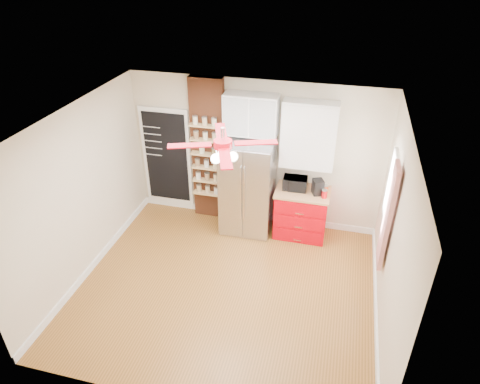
% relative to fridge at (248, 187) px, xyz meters
% --- Properties ---
extents(floor, '(4.50, 4.50, 0.00)m').
position_rel_fridge_xyz_m(floor, '(0.05, -1.63, -0.88)').
color(floor, '#955D26').
rests_on(floor, ground).
extents(ceiling, '(4.50, 4.50, 0.00)m').
position_rel_fridge_xyz_m(ceiling, '(0.05, -1.63, 1.83)').
color(ceiling, white).
rests_on(ceiling, wall_back).
extents(wall_back, '(4.50, 0.02, 2.70)m').
position_rel_fridge_xyz_m(wall_back, '(0.05, 0.37, 0.48)').
color(wall_back, beige).
rests_on(wall_back, floor).
extents(wall_front, '(4.50, 0.02, 2.70)m').
position_rel_fridge_xyz_m(wall_front, '(0.05, -3.63, 0.48)').
color(wall_front, beige).
rests_on(wall_front, floor).
extents(wall_left, '(0.02, 4.00, 2.70)m').
position_rel_fridge_xyz_m(wall_left, '(-2.20, -1.63, 0.48)').
color(wall_left, beige).
rests_on(wall_left, floor).
extents(wall_right, '(0.02, 4.00, 2.70)m').
position_rel_fridge_xyz_m(wall_right, '(2.30, -1.63, 0.48)').
color(wall_right, beige).
rests_on(wall_right, floor).
extents(chalkboard, '(0.95, 0.05, 1.95)m').
position_rel_fridge_xyz_m(chalkboard, '(-1.65, 0.33, 0.23)').
color(chalkboard, white).
rests_on(chalkboard, wall_back).
extents(brick_pillar, '(0.60, 0.16, 2.70)m').
position_rel_fridge_xyz_m(brick_pillar, '(-0.80, 0.29, 0.48)').
color(brick_pillar, brown).
rests_on(brick_pillar, floor).
extents(fridge, '(0.90, 0.70, 1.75)m').
position_rel_fridge_xyz_m(fridge, '(0.00, 0.00, 0.00)').
color(fridge, silver).
rests_on(fridge, floor).
extents(upper_glass_cabinet, '(0.90, 0.35, 0.70)m').
position_rel_fridge_xyz_m(upper_glass_cabinet, '(0.00, 0.20, 1.27)').
color(upper_glass_cabinet, white).
rests_on(upper_glass_cabinet, wall_back).
extents(red_cabinet, '(0.94, 0.64, 0.90)m').
position_rel_fridge_xyz_m(red_cabinet, '(0.97, 0.05, -0.42)').
color(red_cabinet, '#C7000D').
rests_on(red_cabinet, floor).
extents(upper_shelf_unit, '(0.90, 0.30, 1.15)m').
position_rel_fridge_xyz_m(upper_shelf_unit, '(0.97, 0.22, 1.00)').
color(upper_shelf_unit, white).
rests_on(upper_shelf_unit, wall_back).
extents(window, '(0.04, 0.75, 1.05)m').
position_rel_fridge_xyz_m(window, '(2.28, -0.73, 0.68)').
color(window, white).
rests_on(window, wall_right).
extents(curtain, '(0.06, 0.40, 1.55)m').
position_rel_fridge_xyz_m(curtain, '(2.23, -1.28, 0.57)').
color(curtain, '#B41D18').
rests_on(curtain, wall_right).
extents(ceiling_fan, '(1.40, 1.40, 0.44)m').
position_rel_fridge_xyz_m(ceiling_fan, '(0.05, -1.63, 1.55)').
color(ceiling_fan, silver).
rests_on(ceiling_fan, ceiling).
extents(toaster_oven, '(0.42, 0.29, 0.23)m').
position_rel_fridge_xyz_m(toaster_oven, '(0.82, 0.09, 0.14)').
color(toaster_oven, black).
rests_on(toaster_oven, red_cabinet).
extents(coffee_maker, '(0.23, 0.24, 0.27)m').
position_rel_fridge_xyz_m(coffee_maker, '(1.22, 0.03, 0.16)').
color(coffee_maker, black).
rests_on(coffee_maker, red_cabinet).
extents(canister_left, '(0.12, 0.12, 0.14)m').
position_rel_fridge_xyz_m(canister_left, '(1.34, -0.08, 0.09)').
color(canister_left, red).
rests_on(canister_left, red_cabinet).
extents(canister_right, '(0.13, 0.13, 0.13)m').
position_rel_fridge_xyz_m(canister_right, '(1.34, 0.10, 0.09)').
color(canister_right, red).
rests_on(canister_right, red_cabinet).
extents(pantry_jar_oats, '(0.12, 0.12, 0.14)m').
position_rel_fridge_xyz_m(pantry_jar_oats, '(-0.87, 0.14, 0.57)').
color(pantry_jar_oats, beige).
rests_on(pantry_jar_oats, brick_pillar).
extents(pantry_jar_beans, '(0.10, 0.10, 0.12)m').
position_rel_fridge_xyz_m(pantry_jar_beans, '(-0.63, 0.13, 0.56)').
color(pantry_jar_beans, olive).
rests_on(pantry_jar_beans, brick_pillar).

